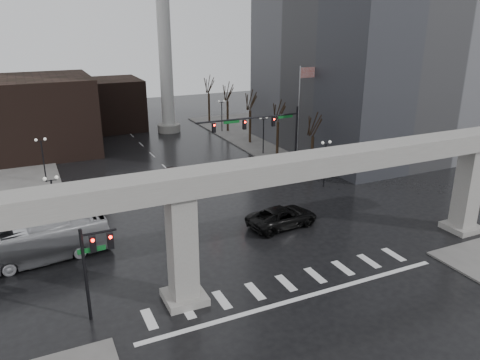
{
  "coord_description": "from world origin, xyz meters",
  "views": [
    {
      "loc": [
        -14.79,
        -25.06,
        17.34
      ],
      "look_at": [
        0.81,
        8.2,
        4.5
      ],
      "focal_mm": 35.0,
      "sensor_mm": 36.0,
      "label": 1
    }
  ],
  "objects_px": {
    "far_car": "(177,174)",
    "pickup_truck": "(282,217)",
    "signal_mast_arm": "(267,129)",
    "city_bus": "(36,244)"
  },
  "relations": [
    {
      "from": "city_bus",
      "to": "signal_mast_arm",
      "type": "bearing_deg",
      "value": -75.02
    },
    {
      "from": "pickup_truck",
      "to": "far_car",
      "type": "distance_m",
      "value": 16.45
    },
    {
      "from": "city_bus",
      "to": "far_car",
      "type": "height_order",
      "value": "city_bus"
    },
    {
      "from": "signal_mast_arm",
      "to": "city_bus",
      "type": "distance_m",
      "value": 26.37
    },
    {
      "from": "signal_mast_arm",
      "to": "far_car",
      "type": "height_order",
      "value": "signal_mast_arm"
    },
    {
      "from": "far_car",
      "to": "pickup_truck",
      "type": "bearing_deg",
      "value": -84.86
    },
    {
      "from": "pickup_truck",
      "to": "far_car",
      "type": "height_order",
      "value": "pickup_truck"
    },
    {
      "from": "signal_mast_arm",
      "to": "pickup_truck",
      "type": "bearing_deg",
      "value": -111.54
    },
    {
      "from": "pickup_truck",
      "to": "city_bus",
      "type": "xyz_separation_m",
      "value": [
        -19.69,
        2.29,
        0.6
      ]
    },
    {
      "from": "city_bus",
      "to": "far_car",
      "type": "xyz_separation_m",
      "value": [
        15.19,
        13.53,
        -0.81
      ]
    }
  ]
}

